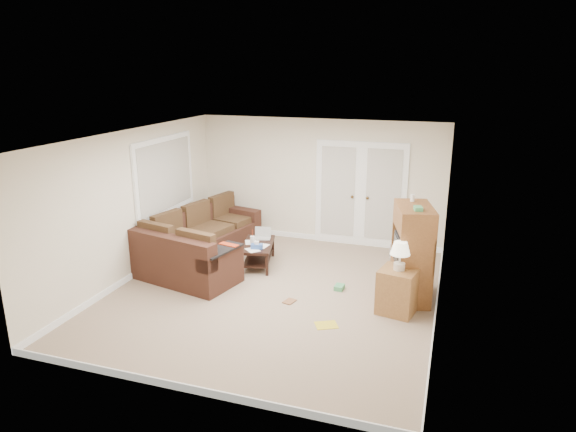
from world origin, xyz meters
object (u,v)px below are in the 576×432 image
(tv_armoire, at_px, (412,252))
(side_cabinet, at_px, (398,287))
(sectional_sofa, at_px, (197,246))
(coffee_table, at_px, (258,253))

(tv_armoire, height_order, side_cabinet, tv_armoire)
(sectional_sofa, bearing_deg, side_cabinet, 0.55)
(sectional_sofa, xyz_separation_m, coffee_table, (1.08, 0.30, -0.11))
(sectional_sofa, height_order, coffee_table, sectional_sofa)
(coffee_table, bearing_deg, sectional_sofa, -178.16)
(coffee_table, xyz_separation_m, side_cabinet, (2.61, -1.10, 0.16))
(sectional_sofa, distance_m, coffee_table, 1.12)
(tv_armoire, bearing_deg, sectional_sofa, 161.99)
(sectional_sofa, height_order, side_cabinet, side_cabinet)
(sectional_sofa, height_order, tv_armoire, tv_armoire)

